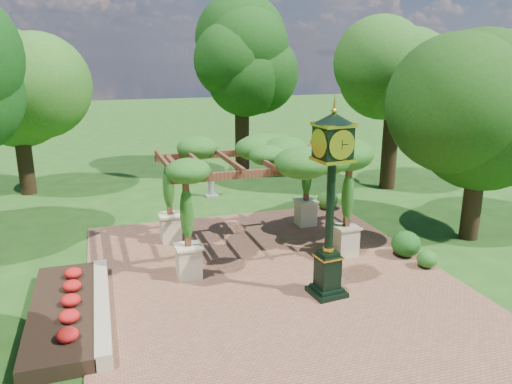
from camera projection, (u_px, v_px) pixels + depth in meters
name	position (u px, v px, depth m)	size (l,w,h in m)	color
ground	(284.00, 296.00, 13.17)	(120.00, 120.00, 0.00)	#1E4714
brick_plaza	(272.00, 280.00, 14.08)	(10.00, 12.00, 0.04)	brown
border_wall	(102.00, 306.00, 12.24)	(0.35, 5.00, 0.40)	#C6B793
flower_bed	(63.00, 313.00, 11.99)	(1.50, 5.00, 0.36)	red
pedestal_clock	(331.00, 189.00, 12.43)	(1.07, 1.07, 4.90)	black
pergola	(255.00, 159.00, 15.59)	(5.90, 3.81, 3.65)	beige
sundial	(211.00, 187.00, 22.20)	(0.61, 0.61, 1.00)	gray
shrub_front	(427.00, 259.00, 14.79)	(0.59, 0.59, 0.53)	#215B1A
shrub_mid	(406.00, 244.00, 15.59)	(0.90, 0.90, 0.81)	#164814
shrub_back	(328.00, 200.00, 20.30)	(0.83, 0.83, 0.75)	#2B5B1A
tree_west_far	(14.00, 76.00, 21.39)	(4.42, 4.42, 7.64)	#302013
tree_north	(242.00, 59.00, 25.07)	(4.49, 4.49, 8.63)	#342115
tree_east_far	(397.00, 50.00, 22.07)	(4.40, 4.40, 9.19)	#301F13
tree_east_near	(485.00, 97.00, 16.05)	(4.26, 4.26, 7.02)	#362415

